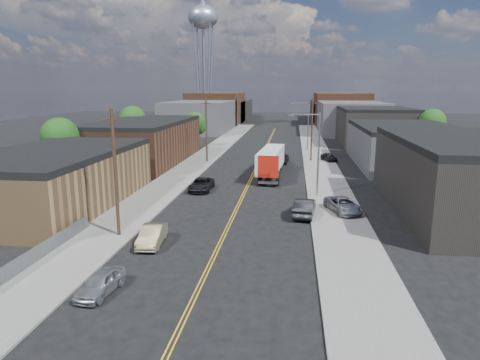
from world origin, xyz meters
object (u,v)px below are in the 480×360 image
(car_left_b, at_px, (152,235))
(car_right_lot_a, at_px, (343,205))
(car_right_oncoming, at_px, (305,207))
(car_left_a, at_px, (101,283))
(car_ahead_truck, at_px, (281,159))
(car_left_c, at_px, (201,185))
(car_right_lot_c, at_px, (329,157))
(semi_truck, at_px, (271,160))
(water_tower, at_px, (203,22))

(car_left_b, relative_size, car_right_lot_a, 0.89)
(car_right_oncoming, bearing_deg, car_left_a, 61.06)
(car_left_b, height_order, car_ahead_truck, car_left_b)
(car_left_b, bearing_deg, car_left_c, 84.93)
(car_right_lot_c, bearing_deg, car_right_lot_a, -112.84)
(car_left_c, bearing_deg, semi_truck, 52.40)
(semi_truck, distance_m, car_left_c, 12.45)
(car_left_b, bearing_deg, semi_truck, 69.63)
(car_right_lot_a, height_order, car_right_lot_c, car_right_lot_a)
(semi_truck, height_order, car_left_a, semi_truck)
(car_left_c, distance_m, car_right_lot_a, 16.77)
(water_tower, distance_m, car_right_lot_a, 101.31)
(semi_truck, relative_size, car_right_lot_c, 3.86)
(car_left_a, distance_m, car_right_oncoming, 20.52)
(car_right_lot_c, bearing_deg, car_right_oncoming, -119.49)
(car_left_b, distance_m, car_right_lot_a, 18.13)
(car_right_lot_a, distance_m, car_right_lot_c, 29.11)
(car_right_oncoming, bearing_deg, water_tower, -66.47)
(water_tower, height_order, car_right_lot_a, water_tower)
(semi_truck, xyz_separation_m, car_ahead_truck, (0.96, 9.86, -1.45))
(car_left_a, distance_m, car_right_lot_a, 23.72)
(car_left_a, relative_size, car_ahead_truck, 0.77)
(semi_truck, relative_size, car_left_b, 3.31)
(car_left_c, bearing_deg, car_left_a, -91.37)
(semi_truck, distance_m, car_right_lot_a, 18.87)
(car_ahead_truck, bearing_deg, car_right_lot_c, 18.55)
(water_tower, bearing_deg, semi_truck, -71.74)
(semi_truck, xyz_separation_m, car_left_c, (-7.47, -9.87, -1.43))
(car_right_lot_c, bearing_deg, water_tower, 96.90)
(car_left_a, relative_size, car_right_lot_c, 1.02)
(water_tower, distance_m, car_right_oncoming, 101.37)
(car_left_c, bearing_deg, water_tower, 100.96)
(car_left_c, xyz_separation_m, car_ahead_truck, (8.43, 19.72, -0.02))
(water_tower, bearing_deg, car_right_lot_a, -70.65)
(water_tower, bearing_deg, car_ahead_truck, -68.42)
(water_tower, xyz_separation_m, car_left_b, (17.00, -101.42, -29.93))
(car_left_a, height_order, car_right_oncoming, car_right_oncoming)
(car_right_oncoming, height_order, car_right_lot_c, car_right_oncoming)
(water_tower, xyz_separation_m, car_left_c, (17.00, -84.00, -29.94))
(water_tower, relative_size, car_right_lot_c, 9.84)
(water_tower, distance_m, car_left_b, 107.10)
(car_left_b, bearing_deg, car_right_lot_a, 28.67)
(car_right_lot_a, bearing_deg, car_right_lot_c, 70.50)
(semi_truck, height_order, car_left_c, semi_truck)
(car_left_b, height_order, car_right_lot_c, car_left_b)
(water_tower, distance_m, car_ahead_truck, 75.34)
(water_tower, distance_m, semi_truck, 83.11)
(semi_truck, distance_m, car_left_b, 28.33)
(car_right_oncoming, xyz_separation_m, car_ahead_truck, (-3.06, 28.32, -0.14))
(car_left_a, relative_size, car_left_b, 0.87)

